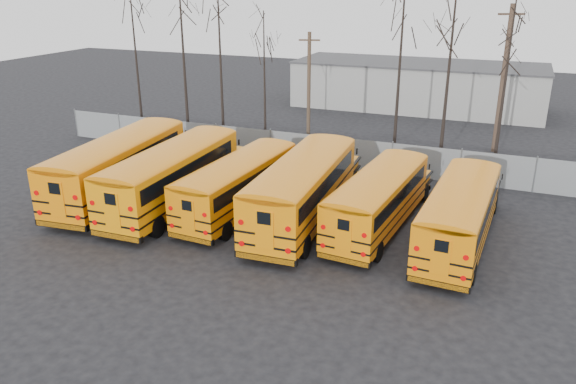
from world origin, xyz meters
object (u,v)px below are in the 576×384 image
at_px(bus_b, 175,171).
at_px(utility_pole_left, 309,91).
at_px(bus_d, 305,184).
at_px(bus_f, 461,210).
at_px(bus_e, 380,195).
at_px(utility_pole_right, 503,79).
at_px(bus_c, 240,180).
at_px(bus_a, 121,162).

bearing_deg(bus_b, utility_pole_left, 76.45).
relative_size(bus_d, bus_f, 1.13).
distance_m(bus_e, bus_f, 3.74).
bearing_deg(utility_pole_left, utility_pole_right, 3.27).
distance_m(bus_c, bus_f, 10.71).
bearing_deg(bus_c, bus_d, 4.30).
relative_size(bus_a, bus_d, 1.03).
xyz_separation_m(bus_d, bus_e, (3.57, 0.52, -0.25)).
distance_m(bus_a, utility_pole_right, 24.93).
height_order(bus_d, bus_e, bus_d).
xyz_separation_m(bus_a, utility_pole_left, (6.20, 12.43, 2.11)).
bearing_deg(utility_pole_right, bus_a, -161.25).
xyz_separation_m(bus_c, bus_d, (3.43, 0.05, 0.24)).
relative_size(bus_f, utility_pole_right, 1.08).
xyz_separation_m(bus_e, bus_f, (3.71, -0.47, 0.02)).
bearing_deg(bus_c, bus_b, -167.76).
relative_size(bus_a, bus_e, 1.17).
distance_m(bus_c, utility_pole_left, 12.27).
bearing_deg(bus_d, utility_pole_left, 106.78).
bearing_deg(bus_e, utility_pole_right, 79.55).
relative_size(bus_d, bus_e, 1.14).
bearing_deg(bus_d, utility_pole_right, 61.32).
distance_m(bus_b, utility_pole_right, 22.62).
bearing_deg(bus_d, bus_c, 178.40).
height_order(bus_d, utility_pole_left, utility_pole_left).
bearing_deg(bus_b, bus_a, 176.74).
bearing_deg(utility_pole_left, bus_a, -132.36).
height_order(bus_a, bus_d, bus_a).
xyz_separation_m(bus_c, bus_f, (10.71, 0.10, 0.01)).
height_order(bus_a, utility_pole_left, utility_pole_left).
bearing_deg(bus_b, bus_e, 4.86).
height_order(bus_b, utility_pole_left, utility_pole_left).
bearing_deg(utility_pole_right, bus_b, -155.07).
bearing_deg(bus_f, utility_pole_left, 136.77).
bearing_deg(bus_c, bus_e, 8.08).
distance_m(bus_b, utility_pole_left, 13.03).
relative_size(bus_a, bus_f, 1.17).
bearing_deg(bus_c, bus_f, 3.95).
xyz_separation_m(bus_e, utility_pole_left, (-7.75, 11.44, 2.40)).
bearing_deg(utility_pole_left, bus_d, -86.58).
relative_size(bus_c, bus_d, 0.88).
bearing_deg(bus_c, bus_a, -173.14).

